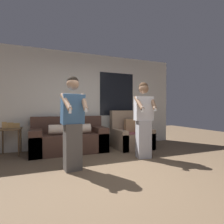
# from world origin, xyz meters

# --- Properties ---
(ground_plane) EXTENTS (14.00, 14.00, 0.00)m
(ground_plane) POSITION_xyz_m (0.00, 0.00, 0.00)
(ground_plane) COLOR brown
(wall_back) EXTENTS (6.01, 0.07, 2.70)m
(wall_back) POSITION_xyz_m (0.02, 2.68, 1.35)
(wall_back) COLOR beige
(wall_back) RESTS_ON ground_plane
(couch) EXTENTS (1.83, 0.87, 0.90)m
(couch) POSITION_xyz_m (-0.38, 2.20, 0.33)
(couch) COLOR #472D23
(couch) RESTS_ON ground_plane
(armchair) EXTENTS (0.98, 0.90, 1.05)m
(armchair) POSITION_xyz_m (1.31, 2.07, 0.33)
(armchair) COLOR #937A60
(armchair) RESTS_ON ground_plane
(side_table) EXTENTS (0.47, 0.48, 0.79)m
(side_table) POSITION_xyz_m (-1.73, 2.38, 0.54)
(side_table) COLOR brown
(side_table) RESTS_ON ground_plane
(person_left) EXTENTS (0.45, 0.51, 1.68)m
(person_left) POSITION_xyz_m (-0.51, 0.81, 0.86)
(person_left) COLOR #56514C
(person_left) RESTS_ON ground_plane
(person_right) EXTENTS (0.46, 0.50, 1.69)m
(person_right) POSITION_xyz_m (1.09, 1.03, 0.87)
(person_right) COLOR #B2B2B7
(person_right) RESTS_ON ground_plane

